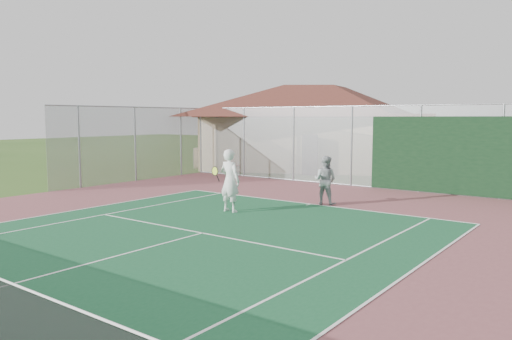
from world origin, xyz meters
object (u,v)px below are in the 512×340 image
(player_white_front, at_px, (230,181))
(player_grey_back, at_px, (325,181))
(bleachers, at_px, (228,158))
(clubhouse, at_px, (316,118))

(player_white_front, relative_size, player_grey_back, 1.19)
(player_white_front, distance_m, player_grey_back, 3.51)
(bleachers, height_order, player_grey_back, player_grey_back)
(clubhouse, distance_m, bleachers, 5.95)
(clubhouse, distance_m, player_grey_back, 13.55)
(bleachers, distance_m, player_grey_back, 12.45)
(clubhouse, bearing_deg, player_grey_back, -82.52)
(clubhouse, relative_size, bleachers, 4.14)
(bleachers, bearing_deg, player_white_front, -30.92)
(bleachers, relative_size, player_white_front, 1.93)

